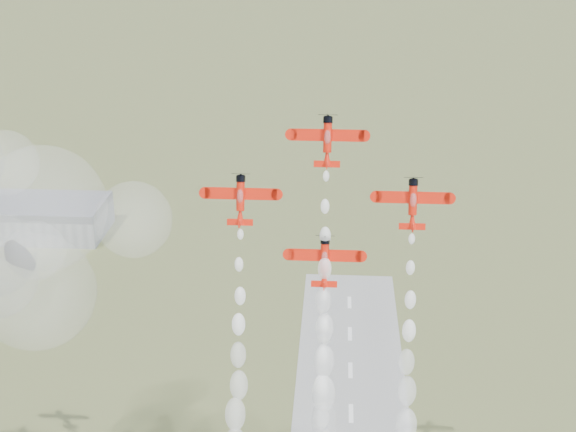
{
  "coord_description": "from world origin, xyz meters",
  "views": [
    {
      "loc": [
        -5.19,
        -102.55,
        125.07
      ],
      "look_at": [
        -12.76,
        15.11,
        77.03
      ],
      "focal_mm": 50.0,
      "sensor_mm": 36.0,
      "label": 1
    }
  ],
  "objects_px": {
    "plane_right": "(413,203)",
    "plane_slot": "(325,261)",
    "plane_lead": "(327,140)",
    "hangar": "(41,218)",
    "plane_left": "(240,199)"
  },
  "relations": [
    {
      "from": "plane_lead",
      "to": "hangar",
      "type": "bearing_deg",
      "value": 124.95
    },
    {
      "from": "plane_left",
      "to": "hangar",
      "type": "bearing_deg",
      "value": 121.15
    },
    {
      "from": "plane_lead",
      "to": "plane_left",
      "type": "distance_m",
      "value": 16.53
    },
    {
      "from": "hangar",
      "to": "plane_lead",
      "type": "bearing_deg",
      "value": -55.05
    },
    {
      "from": "hangar",
      "to": "plane_right",
      "type": "bearing_deg",
      "value": -52.46
    },
    {
      "from": "plane_left",
      "to": "plane_lead",
      "type": "bearing_deg",
      "value": 12.24
    },
    {
      "from": "plane_left",
      "to": "plane_slot",
      "type": "xyz_separation_m",
      "value": [
        13.54,
        -2.94,
        -9.01
      ]
    },
    {
      "from": "plane_slot",
      "to": "plane_lead",
      "type": "bearing_deg",
      "value": 90.0
    },
    {
      "from": "hangar",
      "to": "plane_slot",
      "type": "height_order",
      "value": "plane_slot"
    },
    {
      "from": "plane_lead",
      "to": "plane_left",
      "type": "relative_size",
      "value": 1.0
    },
    {
      "from": "hangar",
      "to": "plane_slot",
      "type": "xyz_separation_m",
      "value": [
        113.24,
        -167.91,
        64.31
      ]
    },
    {
      "from": "hangar",
      "to": "plane_lead",
      "type": "distance_m",
      "value": 214.14
    },
    {
      "from": "hangar",
      "to": "plane_right",
      "type": "xyz_separation_m",
      "value": [
        126.79,
        -164.97,
        73.33
      ]
    },
    {
      "from": "plane_right",
      "to": "plane_slot",
      "type": "bearing_deg",
      "value": -167.76
    },
    {
      "from": "plane_slot",
      "to": "plane_left",
      "type": "bearing_deg",
      "value": 167.76
    }
  ]
}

